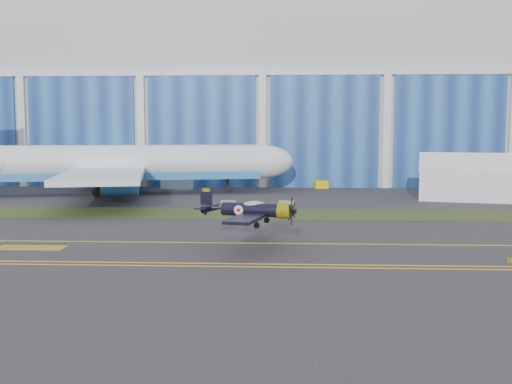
{
  "coord_description": "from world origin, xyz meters",
  "views": [
    {
      "loc": [
        4.27,
        -58.43,
        10.15
      ],
      "look_at": [
        1.24,
        1.3,
        4.03
      ],
      "focal_mm": 42.0,
      "sensor_mm": 36.0,
      "label": 1
    }
  ],
  "objects_px": {
    "shipping_container": "(177,182)",
    "tug": "(321,185)",
    "jetliner": "(116,124)",
    "warbird": "(251,210)",
    "tent": "(471,176)"
  },
  "relations": [
    {
      "from": "shipping_container",
      "to": "tug",
      "type": "bearing_deg",
      "value": 25.74
    },
    {
      "from": "jetliner",
      "to": "shipping_container",
      "type": "relative_size",
      "value": 13.79
    },
    {
      "from": "jetliner",
      "to": "tent",
      "type": "relative_size",
      "value": 4.38
    },
    {
      "from": "jetliner",
      "to": "tug",
      "type": "distance_m",
      "value": 36.78
    },
    {
      "from": "warbird",
      "to": "jetliner",
      "type": "height_order",
      "value": "jetliner"
    },
    {
      "from": "tent",
      "to": "tug",
      "type": "height_order",
      "value": "tent"
    },
    {
      "from": "shipping_container",
      "to": "tug",
      "type": "xyz_separation_m",
      "value": [
        25.38,
        2.26,
        -0.48
      ]
    },
    {
      "from": "warbird",
      "to": "tent",
      "type": "distance_m",
      "value": 50.26
    },
    {
      "from": "tent",
      "to": "shipping_container",
      "type": "bearing_deg",
      "value": 177.16
    },
    {
      "from": "tug",
      "to": "shipping_container",
      "type": "bearing_deg",
      "value": 174.15
    },
    {
      "from": "shipping_container",
      "to": "tug",
      "type": "distance_m",
      "value": 25.48
    },
    {
      "from": "jetliner",
      "to": "shipping_container",
      "type": "bearing_deg",
      "value": 36.38
    },
    {
      "from": "jetliner",
      "to": "tent",
      "type": "xyz_separation_m",
      "value": [
        54.72,
        -4.07,
        -7.75
      ]
    },
    {
      "from": "shipping_container",
      "to": "tug",
      "type": "relative_size",
      "value": 2.3
    },
    {
      "from": "tent",
      "to": "shipping_container",
      "type": "height_order",
      "value": "tent"
    }
  ]
}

